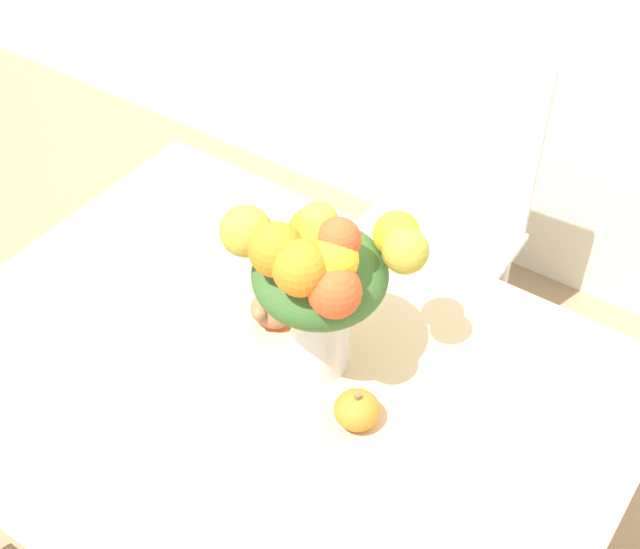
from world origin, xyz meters
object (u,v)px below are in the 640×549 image
pumpkin (357,410)px  dining_chair_near_window (439,221)px  flower_vase (321,276)px  turkey_figurine (274,307)px

pumpkin → dining_chair_near_window: (-0.27, 0.84, -0.27)m
flower_vase → pumpkin: size_ratio=4.63×
flower_vase → dining_chair_near_window: size_ratio=0.41×
turkey_figurine → dining_chair_near_window: (0.00, 0.72, -0.27)m
pumpkin → dining_chair_near_window: bearing=107.9°
pumpkin → turkey_figurine: bearing=156.0°
turkey_figurine → flower_vase: bearing=-19.6°
pumpkin → turkey_figurine: (-0.27, 0.12, 0.00)m
dining_chair_near_window → turkey_figurine: bearing=-91.7°
flower_vase → turkey_figurine: (-0.15, 0.05, -0.20)m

